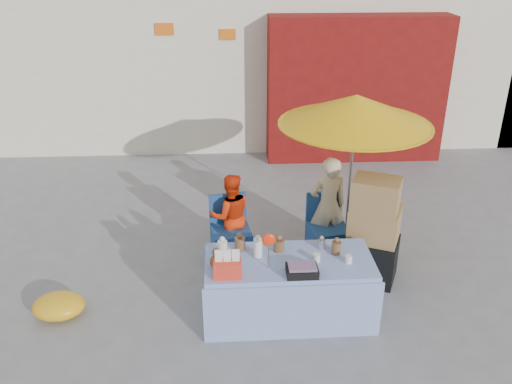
{
  "coord_description": "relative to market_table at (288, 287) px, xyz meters",
  "views": [
    {
      "loc": [
        -0.12,
        -5.33,
        3.81
      ],
      "look_at": [
        0.19,
        0.6,
        1.0
      ],
      "focal_mm": 38.0,
      "sensor_mm": 36.0,
      "label": 1
    }
  ],
  "objects": [
    {
      "name": "vendor_orange",
      "position": [
        -0.6,
        1.3,
        0.21
      ],
      "size": [
        0.62,
        0.52,
        1.14
      ],
      "primitive_type": "imported",
      "rotation": [
        0.0,
        0.0,
        3.3
      ],
      "color": "red",
      "rests_on": "ground"
    },
    {
      "name": "ground",
      "position": [
        -0.48,
        0.48,
        -0.36
      ],
      "size": [
        80.0,
        80.0,
        0.0
      ],
      "primitive_type": "plane",
      "color": "slate",
      "rests_on": "ground"
    },
    {
      "name": "chair_left",
      "position": [
        -0.61,
        1.16,
        -0.11
      ],
      "size": [
        0.55,
        0.54,
        0.85
      ],
      "rotation": [
        0.0,
        0.0,
        0.16
      ],
      "color": "navy",
      "rests_on": "ground"
    },
    {
      "name": "box_stack",
      "position": [
        1.08,
        0.65,
        0.25
      ],
      "size": [
        0.75,
        0.7,
        1.33
      ],
      "rotation": [
        0.0,
        0.0,
        -0.42
      ],
      "color": "black",
      "rests_on": "ground"
    },
    {
      "name": "vendor_beige",
      "position": [
        0.65,
        1.3,
        0.31
      ],
      "size": [
        0.54,
        0.4,
        1.34
      ],
      "primitive_type": "imported",
      "rotation": [
        0.0,
        0.0,
        3.3
      ],
      "color": "beige",
      "rests_on": "ground"
    },
    {
      "name": "market_table",
      "position": [
        0.0,
        0.0,
        0.0
      ],
      "size": [
        1.84,
        0.87,
        1.11
      ],
      "rotation": [
        0.0,
        0.0,
        0.01
      ],
      "color": "#8AA8DD",
      "rests_on": "ground"
    },
    {
      "name": "chair_right",
      "position": [
        0.64,
        1.16,
        -0.11
      ],
      "size": [
        0.55,
        0.54,
        0.85
      ],
      "rotation": [
        0.0,
        0.0,
        0.16
      ],
      "color": "navy",
      "rests_on": "ground"
    },
    {
      "name": "tarp_bundle",
      "position": [
        -2.52,
        0.1,
        -0.23
      ],
      "size": [
        0.71,
        0.65,
        0.26
      ],
      "primitive_type": "ellipsoid",
      "rotation": [
        0.0,
        0.0,
        0.42
      ],
      "color": "gold",
      "rests_on": "ground"
    },
    {
      "name": "umbrella",
      "position": [
        0.95,
        1.45,
        1.53
      ],
      "size": [
        1.9,
        1.9,
        2.09
      ],
      "color": "gray",
      "rests_on": "ground"
    }
  ]
}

